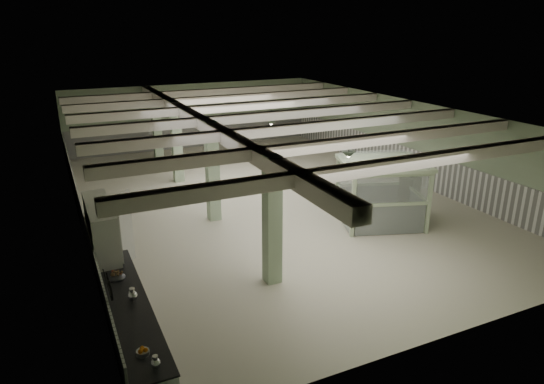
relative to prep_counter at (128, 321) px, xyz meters
name	(u,v)px	position (x,y,z in m)	size (l,w,h in m)	color
floor	(265,200)	(6.54, 7.00, -0.46)	(20.00, 20.00, 0.00)	beige
ceiling	(265,112)	(6.54, 7.00, 3.14)	(14.00, 20.00, 0.02)	white
wall_back	(193,116)	(6.54, 17.00, 1.34)	(14.00, 0.02, 3.60)	#96AE8B
wall_front	(455,267)	(6.54, -3.00, 1.34)	(14.00, 0.02, 3.60)	#96AE8B
wall_left	(75,180)	(-0.46, 7.00, 1.34)	(0.02, 20.00, 3.60)	#96AE8B
wall_right	(406,140)	(13.54, 7.00, 1.34)	(0.02, 20.00, 3.60)	#96AE8B
wainscot_left	(80,209)	(-0.44, 7.00, 0.29)	(0.05, 19.90, 1.50)	white
wainscot_right	(404,163)	(13.51, 7.00, 0.29)	(0.05, 19.90, 1.50)	white
wainscot_back	(194,134)	(6.54, 16.97, 0.29)	(13.90, 0.05, 1.50)	white
girder	(202,123)	(4.04, 7.00, 2.92)	(0.45, 19.90, 0.40)	silver
beam_a	(388,166)	(6.54, -0.50, 2.96)	(13.90, 0.35, 0.32)	silver
beam_b	(335,144)	(6.54, 2.00, 2.96)	(13.90, 0.35, 0.32)	silver
beam_c	(295,128)	(6.54, 4.50, 2.96)	(13.90, 0.35, 0.32)	silver
beam_d	(265,116)	(6.54, 7.00, 2.96)	(13.90, 0.35, 0.32)	silver
beam_e	(241,107)	(6.54, 9.50, 2.96)	(13.90, 0.35, 0.32)	silver
beam_f	(221,99)	(6.54, 12.00, 2.96)	(13.90, 0.35, 0.32)	silver
beam_g	(205,92)	(6.54, 14.50, 2.96)	(13.90, 0.35, 0.32)	silver
column_a	(272,221)	(4.04, 1.00, 1.34)	(0.42, 0.42, 3.60)	#AAC59F
column_b	(212,172)	(4.04, 6.00, 1.34)	(0.42, 0.42, 3.60)	#AAC59F
column_c	(177,142)	(4.04, 11.00, 1.34)	(0.42, 0.42, 3.60)	#AAC59F
column_d	(157,126)	(4.04, 15.00, 1.34)	(0.42, 0.42, 3.60)	#AAC59F
hook_rail	(107,282)	(-0.39, -0.60, 1.39)	(0.02, 0.02, 1.20)	black
pendant_front	(348,155)	(7.04, 2.00, 2.59)	(0.44, 0.44, 0.22)	#283528
pendant_mid	(271,122)	(7.04, 7.50, 2.59)	(0.44, 0.44, 0.22)	#283528
pendant_back	(228,104)	(7.04, 12.50, 2.59)	(0.44, 0.44, 0.22)	#283528
prep_counter	(128,321)	(0.00, 0.00, 0.00)	(0.96, 5.54, 0.91)	silver
pitcher_near	(132,295)	(0.16, 0.07, 0.60)	(0.22, 0.25, 0.32)	silver
pitcher_far	(156,362)	(0.14, -2.41, 0.57)	(0.18, 0.21, 0.27)	silver
veg_colander	(117,275)	(0.00, 1.24, 0.53)	(0.39, 0.39, 0.18)	#434348
orange_bowl	(143,353)	(0.00, -1.93, 0.48)	(0.25, 0.25, 0.09)	#B2B2B7
skillet_near	(111,293)	(-0.34, -0.68, 1.17)	(0.31, 0.31, 0.04)	black
skillet_far	(108,282)	(-0.34, -0.21, 1.17)	(0.25, 0.25, 0.03)	black
walkin_cooler	(104,242)	(-0.08, 3.00, 0.70)	(1.15, 2.54, 2.33)	silver
guard_booth	(382,180)	(9.28, 3.15, 1.13)	(3.48, 3.21, 2.39)	#ACC19A
filing_cabinet	(409,195)	(10.85, 3.47, 0.26)	(0.46, 0.66, 1.44)	#616352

